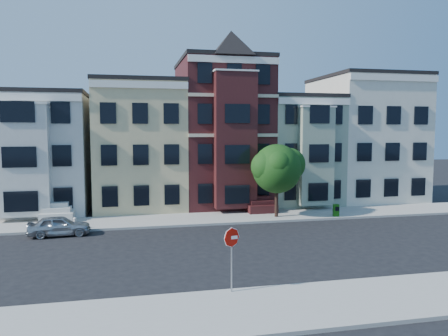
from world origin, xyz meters
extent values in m
plane|color=black|center=(0.00, 0.00, 0.00)|extent=(120.00, 120.00, 0.00)
cube|color=#9E9B93|center=(0.00, 8.00, 0.07)|extent=(60.00, 4.00, 0.15)
cube|color=#9E9B93|center=(0.00, -8.00, 0.07)|extent=(60.00, 4.00, 0.15)
cube|color=beige|center=(-15.00, 14.50, 4.50)|extent=(8.00, 9.00, 9.00)
cube|color=#D3BE86|center=(-7.00, 14.50, 5.00)|extent=(7.00, 9.00, 10.00)
cube|color=#3A1415|center=(0.00, 14.50, 6.00)|extent=(7.00, 9.00, 12.00)
cube|color=gray|center=(6.50, 14.50, 4.50)|extent=(6.00, 9.00, 9.00)
cube|color=silver|center=(13.50, 14.50, 5.50)|extent=(8.00, 9.00, 11.00)
imported|color=#ACAFB4|center=(-12.06, 5.20, 0.62)|extent=(3.74, 1.72, 1.24)
cube|color=#155D0F|center=(6.79, 6.50, 0.59)|extent=(0.45, 0.41, 0.87)
cylinder|color=silver|center=(-11.27, 6.30, 0.44)|extent=(0.25, 0.25, 0.59)
camera|label=1|loc=(-7.85, -22.32, 6.42)|focal=35.00mm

